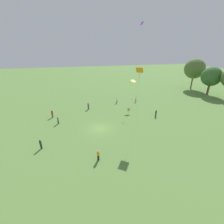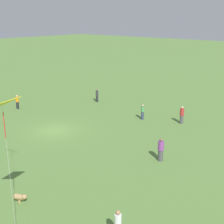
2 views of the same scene
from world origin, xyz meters
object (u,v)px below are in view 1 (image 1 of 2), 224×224
(person_5, at_px, (52,114))
(person_7, at_px, (117,100))
(kite_3, at_px, (142,28))
(dog_0, at_px, (129,109))
(picnic_bag_0, at_px, (132,99))
(person_3, at_px, (88,106))
(kite_2, at_px, (140,72))
(person_0, at_px, (156,113))
(person_6, at_px, (41,144))
(person_4, at_px, (136,99))
(person_1, at_px, (98,155))
(kite_0, at_px, (133,82))
(person_2, at_px, (58,120))

(person_5, height_order, person_7, person_5)
(kite_3, xyz_separation_m, dog_0, (11.80, -7.68, -20.23))
(picnic_bag_0, bearing_deg, person_5, -70.50)
(person_3, bearing_deg, person_5, -155.07)
(kite_2, bearing_deg, kite_3, -31.60)
(person_0, xyz_separation_m, person_7, (-11.78, -6.17, -0.02))
(person_6, height_order, kite_3, kite_3)
(person_4, bearing_deg, person_6, -96.18)
(picnic_bag_0, bearing_deg, kite_2, -19.68)
(person_4, distance_m, person_6, 29.94)
(person_0, height_order, kite_3, kite_3)
(person_6, distance_m, picnic_bag_0, 31.65)
(person_4, bearing_deg, person_1, -77.09)
(person_4, bearing_deg, kite_0, -81.86)
(person_3, distance_m, kite_2, 18.16)
(person_1, bearing_deg, person_2, -31.15)
(person_4, distance_m, kite_2, 19.31)
(person_1, bearing_deg, person_4, -90.51)
(person_6, bearing_deg, person_2, -163.32)
(person_3, relative_size, picnic_bag_0, 4.65)
(person_7, relative_size, kite_0, 0.22)
(person_2, distance_m, person_5, 4.10)
(person_1, relative_size, kite_0, 0.23)
(person_5, bearing_deg, kite_0, 45.08)
(person_7, bearing_deg, person_3, 138.34)
(person_1, distance_m, person_2, 14.97)
(picnic_bag_0, bearing_deg, dog_0, -27.44)
(person_2, bearing_deg, kite_3, 85.59)
(person_0, bearing_deg, person_3, -129.02)
(person_7, bearing_deg, kite_0, -106.34)
(person_5, distance_m, kite_2, 22.05)
(person_7, distance_m, kite_0, 7.83)
(person_4, relative_size, person_6, 1.04)
(kite_2, bearing_deg, kite_0, -25.59)
(person_3, relative_size, person_5, 1.00)
(person_6, bearing_deg, person_1, 89.61)
(person_6, xyz_separation_m, picnic_bag_0, (-20.63, 23.99, -0.69))
(person_2, height_order, person_6, person_6)
(picnic_bag_0, bearing_deg, person_0, 1.52)
(person_0, bearing_deg, kite_3, 161.89)
(kite_3, distance_m, picnic_bag_0, 20.97)
(person_1, xyz_separation_m, person_5, (-17.38, -7.82, 0.07))
(person_1, distance_m, person_3, 20.35)
(person_0, bearing_deg, dog_0, -147.41)
(person_5, bearing_deg, person_2, -29.93)
(person_4, distance_m, person_7, 5.90)
(person_1, distance_m, picnic_bag_0, 30.03)
(kite_3, relative_size, dog_0, 28.41)
(person_1, height_order, dog_0, person_1)
(person_0, distance_m, kite_0, 10.61)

